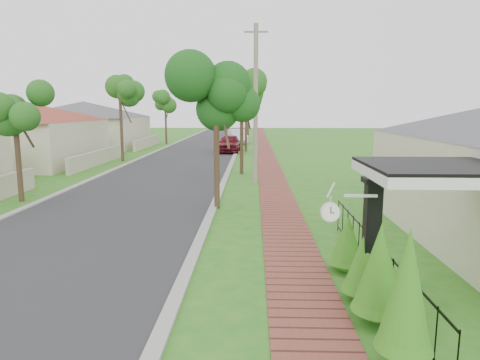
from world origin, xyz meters
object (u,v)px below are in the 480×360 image
(station_clock, at_px, (333,211))
(near_tree, at_px, (216,99))
(utility_pole, at_px, (256,104))
(parked_car_white, at_px, (238,136))
(parked_car_red, at_px, (229,143))
(porch_post, at_px, (371,247))

(station_clock, bearing_deg, near_tree, 109.04)
(utility_pole, bearing_deg, station_clock, -84.38)
(near_tree, relative_size, station_clock, 5.05)
(parked_car_white, relative_size, near_tree, 0.92)
(parked_car_red, xyz_separation_m, parked_car_white, (0.40, 9.92, 0.01))
(parked_car_red, distance_m, near_tree, 22.26)
(near_tree, bearing_deg, parked_car_white, 90.72)
(parked_car_red, height_order, station_clock, station_clock)
(porch_post, height_order, parked_car_white, porch_post)
(parked_car_red, height_order, utility_pole, utility_pole)
(parked_car_red, relative_size, near_tree, 0.88)
(parked_car_red, bearing_deg, parked_car_white, 88.87)
(near_tree, bearing_deg, station_clock, -70.96)
(parked_car_red, height_order, near_tree, near_tree)
(porch_post, distance_m, parked_car_white, 40.12)
(station_clock, bearing_deg, parked_car_red, 96.94)
(station_clock, bearing_deg, porch_post, 25.18)
(porch_post, distance_m, parked_car_red, 30.32)
(near_tree, bearing_deg, utility_pole, 75.56)
(parked_car_red, xyz_separation_m, station_clock, (3.70, -30.38, 1.16))
(parked_car_white, xyz_separation_m, near_tree, (0.40, -31.90, 3.39))
(porch_post, distance_m, utility_pole, 14.31)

